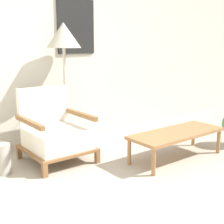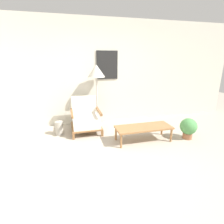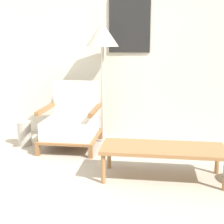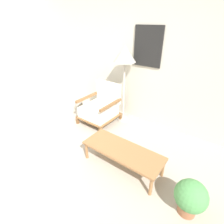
{
  "view_description": "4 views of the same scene",
  "coord_description": "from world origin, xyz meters",
  "views": [
    {
      "loc": [
        -2.05,
        -1.48,
        1.32
      ],
      "look_at": [
        0.1,
        1.31,
        0.55
      ],
      "focal_mm": 50.0,
      "sensor_mm": 36.0,
      "label": 1
    },
    {
      "loc": [
        -0.86,
        -2.36,
        1.72
      ],
      "look_at": [
        0.1,
        1.31,
        0.55
      ],
      "focal_mm": 28.0,
      "sensor_mm": 36.0,
      "label": 2
    },
    {
      "loc": [
        0.56,
        -2.12,
        1.31
      ],
      "look_at": [
        0.1,
        1.31,
        0.55
      ],
      "focal_mm": 50.0,
      "sensor_mm": 36.0,
      "label": 3
    },
    {
      "loc": [
        1.73,
        -0.85,
        2.01
      ],
      "look_at": [
        0.1,
        1.31,
        0.55
      ],
      "focal_mm": 28.0,
      "sensor_mm": 36.0,
      "label": 4
    }
  ],
  "objects": [
    {
      "name": "armchair",
      "position": [
        -0.47,
        1.65,
        0.32
      ],
      "size": [
        0.7,
        0.73,
        0.82
      ],
      "color": "brown",
      "rests_on": "ground_plane"
    },
    {
      "name": "potted_plant",
      "position": [
        1.67,
        0.67,
        0.26
      ],
      "size": [
        0.36,
        0.36,
        0.47
      ],
      "color": "#935B3D",
      "rests_on": "ground_plane"
    },
    {
      "name": "vase",
      "position": [
        -1.1,
        1.61,
        0.16
      ],
      "size": [
        0.18,
        0.18,
        0.32
      ],
      "primitive_type": "cylinder",
      "color": "#9E998E",
      "rests_on": "ground_plane"
    },
    {
      "name": "ground_plane",
      "position": [
        0.0,
        0.0,
        0.0
      ],
      "size": [
        14.0,
        14.0,
        0.0
      ],
      "primitive_type": "plane",
      "color": "#A89E8E"
    },
    {
      "name": "wall_back",
      "position": [
        0.0,
        2.3,
        1.35
      ],
      "size": [
        8.0,
        0.09,
        2.7
      ],
      "color": "beige",
      "rests_on": "ground_plane"
    },
    {
      "name": "coffee_table",
      "position": [
        0.66,
        0.82,
        0.29
      ],
      "size": [
        1.2,
        0.46,
        0.33
      ],
      "color": "olive",
      "rests_on": "ground_plane"
    },
    {
      "name": "floor_lamp",
      "position": [
        -0.12,
        2.0,
        1.36
      ],
      "size": [
        0.43,
        0.43,
        1.58
      ],
      "color": "#B7B2A8",
      "rests_on": "ground_plane"
    }
  ]
}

